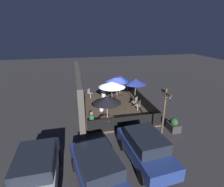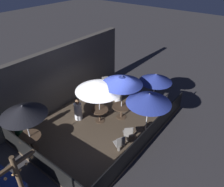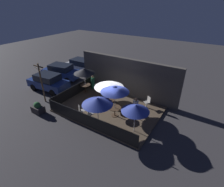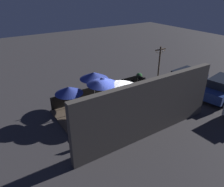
{
  "view_description": "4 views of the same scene",
  "coord_description": "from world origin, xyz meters",
  "px_view_note": "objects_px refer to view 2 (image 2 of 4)",
  "views": [
    {
      "loc": [
        -13.74,
        3.12,
        6.56
      ],
      "look_at": [
        -0.07,
        0.11,
        1.38
      ],
      "focal_mm": 28.0,
      "sensor_mm": 36.0,
      "label": 1
    },
    {
      "loc": [
        -6.68,
        -5.81,
        7.31
      ],
      "look_at": [
        0.88,
        0.04,
        1.36
      ],
      "focal_mm": 35.0,
      "sensor_mm": 36.0,
      "label": 2
    },
    {
      "loc": [
        6.45,
        -9.73,
        7.8
      ],
      "look_at": [
        -0.05,
        0.52,
        1.22
      ],
      "focal_mm": 28.0,
      "sensor_mm": 36.0,
      "label": 3
    },
    {
      "loc": [
        7.33,
        10.42,
        7.77
      ],
      "look_at": [
        0.2,
        -0.48,
        1.32
      ],
      "focal_mm": 35.0,
      "sensor_mm": 36.0,
      "label": 4
    }
  ],
  "objects_px": {
    "patio_umbrella_3": "(149,98)",
    "patio_umbrella_4": "(156,78)",
    "patron_1": "(118,92)",
    "patio_chair_2": "(128,133)",
    "patio_chair_1": "(106,84)",
    "patio_umbrella_0": "(23,111)",
    "patio_chair_0": "(120,143)",
    "patio_umbrella_2": "(122,80)",
    "dining_table_0": "(30,139)",
    "dining_table_1": "(100,112)",
    "dining_table_2": "(121,108)",
    "patron_0": "(18,128)",
    "patron_2": "(78,111)",
    "patio_umbrella_1": "(99,86)"
  },
  "relations": [
    {
      "from": "patio_umbrella_3",
      "to": "patio_umbrella_4",
      "type": "height_order",
      "value": "patio_umbrella_3"
    },
    {
      "from": "patron_1",
      "to": "patio_chair_2",
      "type": "bearing_deg",
      "value": 153.6
    },
    {
      "from": "patio_umbrella_4",
      "to": "patio_chair_1",
      "type": "relative_size",
      "value": 2.13
    },
    {
      "from": "patio_umbrella_0",
      "to": "patio_umbrella_4",
      "type": "height_order",
      "value": "patio_umbrella_0"
    },
    {
      "from": "patio_umbrella_0",
      "to": "patio_chair_1",
      "type": "bearing_deg",
      "value": 6.08
    },
    {
      "from": "patio_chair_0",
      "to": "patio_umbrella_2",
      "type": "bearing_deg",
      "value": -27.79
    },
    {
      "from": "patio_umbrella_0",
      "to": "dining_table_0",
      "type": "relative_size",
      "value": 2.48
    },
    {
      "from": "dining_table_1",
      "to": "patron_1",
      "type": "xyz_separation_m",
      "value": [
        2.09,
        0.39,
        0.02
      ]
    },
    {
      "from": "dining_table_2",
      "to": "patron_1",
      "type": "relative_size",
      "value": 0.7
    },
    {
      "from": "patron_0",
      "to": "patron_2",
      "type": "xyz_separation_m",
      "value": [
        2.72,
        -1.11,
        -0.09
      ]
    },
    {
      "from": "patio_umbrella_2",
      "to": "patron_1",
      "type": "distance_m",
      "value": 2.27
    },
    {
      "from": "patron_0",
      "to": "patio_chair_1",
      "type": "bearing_deg",
      "value": -12.24
    },
    {
      "from": "patio_umbrella_4",
      "to": "patio_chair_2",
      "type": "xyz_separation_m",
      "value": [
        -3.29,
        -0.52,
        -1.28
      ]
    },
    {
      "from": "patio_umbrella_2",
      "to": "patron_1",
      "type": "bearing_deg",
      "value": 42.61
    },
    {
      "from": "patio_umbrella_2",
      "to": "patio_umbrella_0",
      "type": "bearing_deg",
      "value": 157.76
    },
    {
      "from": "patio_umbrella_0",
      "to": "patio_umbrella_2",
      "type": "bearing_deg",
      "value": -22.24
    },
    {
      "from": "patio_umbrella_4",
      "to": "patron_1",
      "type": "bearing_deg",
      "value": 113.5
    },
    {
      "from": "patio_umbrella_2",
      "to": "dining_table_1",
      "type": "distance_m",
      "value": 2.02
    },
    {
      "from": "patio_umbrella_4",
      "to": "dining_table_0",
      "type": "distance_m",
      "value": 6.82
    },
    {
      "from": "patio_umbrella_1",
      "to": "dining_table_2",
      "type": "relative_size",
      "value": 2.41
    },
    {
      "from": "dining_table_2",
      "to": "patron_0",
      "type": "xyz_separation_m",
      "value": [
        -4.19,
        2.79,
        0.04
      ]
    },
    {
      "from": "patio_chair_1",
      "to": "patron_1",
      "type": "distance_m",
      "value": 1.36
    },
    {
      "from": "patio_umbrella_4",
      "to": "patio_chair_1",
      "type": "height_order",
      "value": "patio_umbrella_4"
    },
    {
      "from": "patio_umbrella_2",
      "to": "patio_chair_2",
      "type": "relative_size",
      "value": 2.63
    },
    {
      "from": "patio_chair_2",
      "to": "patron_1",
      "type": "bearing_deg",
      "value": -1.11
    },
    {
      "from": "patio_chair_0",
      "to": "dining_table_0",
      "type": "bearing_deg",
      "value": 63.82
    },
    {
      "from": "patio_umbrella_1",
      "to": "patio_chair_1",
      "type": "relative_size",
      "value": 2.41
    },
    {
      "from": "patio_chair_2",
      "to": "dining_table_2",
      "type": "bearing_deg",
      "value": 0.0
    },
    {
      "from": "patio_chair_1",
      "to": "patron_2",
      "type": "xyz_separation_m",
      "value": [
        -3.07,
        -0.67,
        -0.0
      ]
    },
    {
      "from": "dining_table_1",
      "to": "patron_1",
      "type": "relative_size",
      "value": 0.64
    },
    {
      "from": "patio_umbrella_3",
      "to": "patron_1",
      "type": "distance_m",
      "value": 3.39
    },
    {
      "from": "patio_umbrella_2",
      "to": "patron_1",
      "type": "relative_size",
      "value": 1.81
    },
    {
      "from": "dining_table_2",
      "to": "patio_chair_1",
      "type": "bearing_deg",
      "value": 55.83
    },
    {
      "from": "dining_table_2",
      "to": "patio_umbrella_2",
      "type": "bearing_deg",
      "value": 0.0
    },
    {
      "from": "patio_umbrella_3",
      "to": "patio_umbrella_4",
      "type": "xyz_separation_m",
      "value": [
        2.27,
        0.86,
        -0.21
      ]
    },
    {
      "from": "patio_umbrella_1",
      "to": "dining_table_1",
      "type": "xyz_separation_m",
      "value": [
        0.0,
        0.0,
        -1.48
      ]
    },
    {
      "from": "dining_table_0",
      "to": "patron_0",
      "type": "relative_size",
      "value": 0.72
    },
    {
      "from": "patio_umbrella_3",
      "to": "dining_table_0",
      "type": "height_order",
      "value": "patio_umbrella_3"
    },
    {
      "from": "patio_chair_1",
      "to": "patron_2",
      "type": "relative_size",
      "value": 0.8
    },
    {
      "from": "patron_0",
      "to": "patio_umbrella_3",
      "type": "bearing_deg",
      "value": -56.68
    },
    {
      "from": "patio_umbrella_0",
      "to": "dining_table_0",
      "type": "height_order",
      "value": "patio_umbrella_0"
    },
    {
      "from": "patio_umbrella_1",
      "to": "patio_chair_1",
      "type": "distance_m",
      "value": 3.4
    },
    {
      "from": "patio_umbrella_2",
      "to": "patio_umbrella_3",
      "type": "relative_size",
      "value": 1.09
    },
    {
      "from": "patio_umbrella_1",
      "to": "patio_umbrella_3",
      "type": "relative_size",
      "value": 1.02
    },
    {
      "from": "patio_umbrella_2",
      "to": "dining_table_1",
      "type": "height_order",
      "value": "patio_umbrella_2"
    },
    {
      "from": "dining_table_1",
      "to": "patio_chair_1",
      "type": "bearing_deg",
      "value": 33.5
    },
    {
      "from": "patio_umbrella_0",
      "to": "patron_0",
      "type": "xyz_separation_m",
      "value": [
        0.05,
        1.05,
        -1.51
      ]
    },
    {
      "from": "dining_table_0",
      "to": "patron_1",
      "type": "height_order",
      "value": "patron_1"
    },
    {
      "from": "patio_umbrella_0",
      "to": "patio_umbrella_1",
      "type": "distance_m",
      "value": 3.48
    },
    {
      "from": "patio_umbrella_1",
      "to": "patron_1",
      "type": "relative_size",
      "value": 1.68
    }
  ]
}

